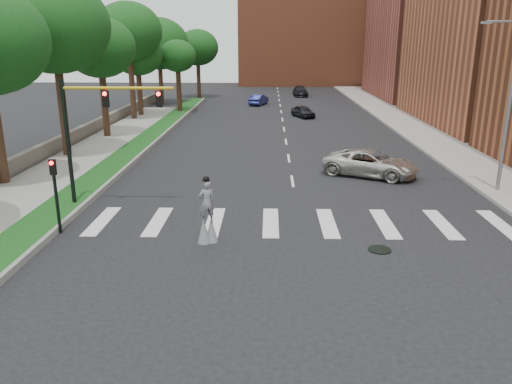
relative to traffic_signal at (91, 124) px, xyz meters
The scene contains 24 objects.
ground_plane 11.04m from the traffic_signal, 17.05° to the right, with size 160.00×160.00×0.00m, color black.
grass_median 17.56m from the traffic_signal, 95.77° to the left, with size 2.00×60.00×0.25m, color #134315.
median_curb 17.48m from the traffic_signal, 92.25° to the left, with size 0.20×60.00×0.28m, color gray.
sidewalk_left 9.37m from the traffic_signal, 123.98° to the left, with size 4.00×60.00×0.18m, color gray.
sidewalk_right 31.58m from the traffic_signal, 44.64° to the left, with size 5.00×90.00×0.18m, color gray.
stone_wall 20.64m from the traffic_signal, 110.80° to the left, with size 0.50×56.00×1.10m, color #5C564F.
manhole 14.33m from the traffic_signal, 21.36° to the right, with size 0.90×0.90×0.04m, color black.
building_far 60.38m from the traffic_signal, 58.07° to the left, with size 16.00×22.00×20.00m, color #9A4738.
building_backdrop 76.80m from the traffic_signal, 78.12° to the left, with size 26.00×14.00×18.00m, color #A15132.
streetlight 20.91m from the traffic_signal, ahead, with size 2.05×0.20×9.00m.
traffic_signal is the anchor object (origin of this frame).
secondary_signal 4.17m from the traffic_signal, 98.43° to the right, with size 0.25×0.21×3.23m.
stilt_performer 7.95m from the traffic_signal, 36.29° to the right, with size 0.81×0.65×2.81m.
suv_crossing 16.25m from the traffic_signal, 23.66° to the left, with size 2.59×5.61×1.56m, color beige.
car_near 33.10m from the traffic_signal, 68.57° to the left, with size 1.47×3.65×1.24m, color black.
car_mid 42.04m from the traffic_signal, 80.33° to the left, with size 1.41×4.05×1.33m, color navy.
car_far 53.81m from the traffic_signal, 76.02° to the left, with size 1.98×4.86×1.41m, color black.
tree_2 13.40m from the traffic_signal, 118.08° to the left, with size 7.40×7.40×12.03m.
tree_3 19.49m from the traffic_signal, 106.28° to the left, with size 5.75×5.75×9.84m.
tree_4 29.32m from the traffic_signal, 101.30° to the left, with size 6.71×6.71×11.69m.
tree_5 42.38m from the traffic_signal, 97.59° to the left, with size 7.53×7.53×10.77m.
tree_6 33.77m from the traffic_signal, 93.09° to the left, with size 4.13×4.13×8.06m.
tree_7 49.81m from the traffic_signal, 92.06° to the left, with size 5.88×5.88×9.51m.
tree_8 31.62m from the traffic_signal, 100.25° to the left, with size 5.54×5.54×9.04m.
Camera 1 is at (-1.39, -20.22, 7.88)m, focal length 35.00 mm.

